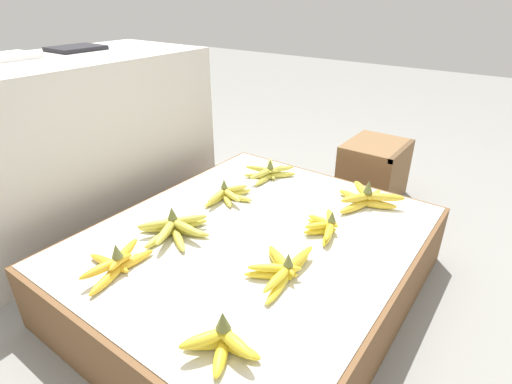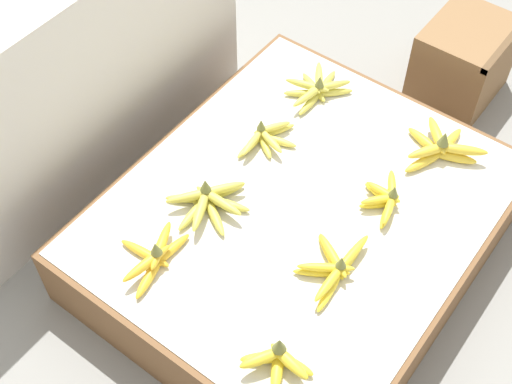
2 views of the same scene
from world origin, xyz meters
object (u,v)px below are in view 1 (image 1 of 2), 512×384
object	(u,v)px
wooden_crate	(374,171)
foam_tray_white	(1,57)
banana_bunch_front_right	(366,198)
banana_bunch_middle_midright	(228,195)
banana_bunch_middle_right	(269,172)
banana_bunch_front_left	(221,343)
banana_bunch_middle_midleft	(174,228)
banana_bunch_front_midright	(326,226)
banana_bunch_middle_left	(116,264)
banana_bunch_front_midleft	(283,269)

from	to	relation	value
wooden_crate	foam_tray_white	bearing A→B (deg)	135.90
banana_bunch_front_right	banana_bunch_middle_midright	bearing A→B (deg)	121.78
wooden_crate	banana_bunch_middle_right	world-z (taller)	banana_bunch_middle_right
banana_bunch_front_left	banana_bunch_middle_midright	xyz separation A→B (m)	(0.58, 0.46, -0.01)
wooden_crate	banana_bunch_middle_midleft	world-z (taller)	banana_bunch_middle_midleft
banana_bunch_middle_midleft	banana_bunch_middle_midright	distance (m)	0.30
banana_bunch_middle_midright	banana_bunch_middle_right	distance (m)	0.27
wooden_crate	banana_bunch_middle_right	size ratio (longest dim) A/B	1.36
banana_bunch_front_left	banana_bunch_middle_right	world-z (taller)	banana_bunch_front_left
banana_bunch_front_left	banana_bunch_front_midright	xyz separation A→B (m)	(0.60, 0.04, -0.01)
banana_bunch_middle_midright	banana_bunch_middle_midleft	bearing A→B (deg)	-177.31
banana_bunch_front_midright	banana_bunch_middle_midleft	bearing A→B (deg)	128.10
banana_bunch_front_midright	banana_bunch_middle_midright	bearing A→B (deg)	92.37
banana_bunch_front_left	foam_tray_white	world-z (taller)	foam_tray_white
wooden_crate	banana_bunch_middle_midleft	bearing A→B (deg)	166.20
banana_bunch_front_right	banana_bunch_middle_midright	world-z (taller)	banana_bunch_front_right
banana_bunch_front_left	banana_bunch_middle_midright	size ratio (longest dim) A/B	0.82
banana_bunch_middle_left	banana_bunch_middle_right	distance (m)	0.81
banana_bunch_middle_midleft	banana_bunch_middle_midright	size ratio (longest dim) A/B	1.13
banana_bunch_middle_midleft	banana_bunch_middle_left	bearing A→B (deg)	-179.10
banana_bunch_front_left	banana_bunch_middle_midleft	world-z (taller)	banana_bunch_front_left
wooden_crate	banana_bunch_middle_midright	bearing A→B (deg)	160.59
banana_bunch_middle_left	foam_tray_white	world-z (taller)	foam_tray_white
banana_bunch_front_midleft	banana_bunch_front_midright	distance (m)	0.28
banana_bunch_front_right	foam_tray_white	size ratio (longest dim) A/B	1.14
banana_bunch_front_right	banana_bunch_middle_midright	xyz separation A→B (m)	(-0.28, 0.45, -0.01)
banana_bunch_front_midright	banana_bunch_middle_midright	size ratio (longest dim) A/B	0.88
banana_bunch_middle_left	banana_bunch_middle_right	world-z (taller)	banana_bunch_middle_left
banana_bunch_front_right	foam_tray_white	world-z (taller)	foam_tray_white
wooden_crate	banana_bunch_middle_midright	xyz separation A→B (m)	(-0.82, 0.29, 0.12)
banana_bunch_front_left	foam_tray_white	bearing A→B (deg)	79.47
banana_bunch_front_right	banana_bunch_front_midright	bearing A→B (deg)	172.23
banana_bunch_front_right	banana_bunch_middle_midleft	distance (m)	0.73
banana_bunch_middle_midright	wooden_crate	bearing A→B (deg)	-19.41
banana_bunch_front_midleft	banana_bunch_front_midright	xyz separation A→B (m)	(0.28, 0.01, -0.00)
banana_bunch_middle_right	banana_bunch_front_right	bearing A→B (deg)	-89.17
banana_bunch_front_midright	banana_bunch_middle_right	bearing A→B (deg)	57.98
banana_bunch_front_right	banana_bunch_middle_midleft	bearing A→B (deg)	142.86
wooden_crate	banana_bunch_middle_midright	world-z (taller)	banana_bunch_middle_midright
banana_bunch_front_midleft	banana_bunch_front_right	size ratio (longest dim) A/B	1.03
banana_bunch_front_midleft	banana_bunch_front_left	bearing A→B (deg)	-173.46
banana_bunch_middle_right	banana_bunch_front_midright	bearing A→B (deg)	-122.02
banana_bunch_front_midleft	foam_tray_white	distance (m)	1.35
banana_bunch_middle_midleft	banana_bunch_front_left	bearing A→B (deg)	-122.12
banana_bunch_front_midleft	foam_tray_white	xyz separation A→B (m)	(-0.07, 1.26, 0.48)
wooden_crate	banana_bunch_front_midright	size ratio (longest dim) A/B	1.71
banana_bunch_front_midright	banana_bunch_front_right	xyz separation A→B (m)	(0.26, -0.04, 0.01)
banana_bunch_front_right	foam_tray_white	bearing A→B (deg)	115.70
banana_bunch_front_midleft	foam_tray_white	size ratio (longest dim) A/B	1.18
banana_bunch_front_midleft	banana_bunch_front_right	world-z (taller)	banana_bunch_front_right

